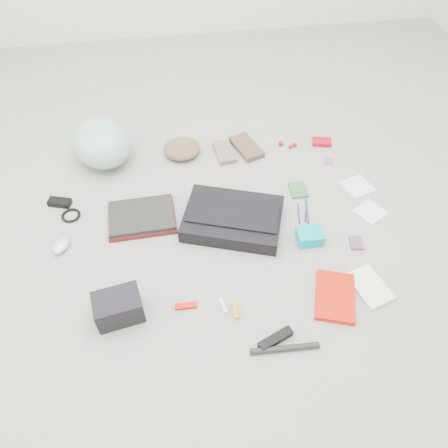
{
  "coord_description": "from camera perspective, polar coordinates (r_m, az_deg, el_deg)",
  "views": [
    {
      "loc": [
        -0.2,
        -1.3,
        1.54
      ],
      "look_at": [
        0.0,
        0.0,
        0.05
      ],
      "focal_mm": 35.0,
      "sensor_mm": 36.0,
      "label": 1
    }
  ],
  "objects": [
    {
      "name": "book_red",
      "position": [
        1.86,
        14.29,
        -9.16
      ],
      "size": [
        0.22,
        0.27,
        0.02
      ],
      "primitive_type": "cube",
      "rotation": [
        0.0,
        0.0,
        -0.33
      ],
      "color": "red",
      "rests_on": "ground_plane"
    },
    {
      "name": "pen_black",
      "position": [
        2.14,
        10.67,
        1.57
      ],
      "size": [
        0.05,
        0.13,
        0.01
      ],
      "primitive_type": "cylinder",
      "rotation": [
        1.57,
        0.0,
        -0.33
      ],
      "color": "black",
      "rests_on": "ground_plane"
    },
    {
      "name": "stamp_sheet",
      "position": [
        2.44,
        13.55,
        7.94
      ],
      "size": [
        0.07,
        0.07,
        0.0
      ],
      "primitive_type": "cube",
      "rotation": [
        0.0,
        0.0,
        -0.41
      ],
      "color": "slate",
      "rests_on": "ground_plane"
    },
    {
      "name": "book_white",
      "position": [
        1.93,
        18.45,
        -7.79
      ],
      "size": [
        0.17,
        0.21,
        0.02
      ],
      "primitive_type": "cube",
      "rotation": [
        0.0,
        0.0,
        0.29
      ],
      "color": "silver",
      "rests_on": "ground_plane"
    },
    {
      "name": "napkin_bottom",
      "position": [
        2.22,
        18.56,
        1.5
      ],
      "size": [
        0.17,
        0.17,
        0.01
      ],
      "primitive_type": "cube",
      "rotation": [
        0.0,
        0.0,
        0.52
      ],
      "color": "silver",
      "rests_on": "ground_plane"
    },
    {
      "name": "laptop",
      "position": [
        2.08,
        -10.72,
        1.12
      ],
      "size": [
        0.31,
        0.23,
        0.02
      ],
      "primitive_type": "cube",
      "rotation": [
        0.0,
        0.0,
        0.03
      ],
      "color": "black",
      "rests_on": "laptop_sleeve"
    },
    {
      "name": "ground_plane",
      "position": [
        2.03,
        0.0,
        -0.94
      ],
      "size": [
        4.0,
        4.0,
        0.0
      ],
      "primitive_type": "plane",
      "color": "gray"
    },
    {
      "name": "bag_flap",
      "position": [
        2.0,
        1.19,
        1.52
      ],
      "size": [
        0.46,
        0.32,
        0.01
      ],
      "primitive_type": "cube",
      "rotation": [
        0.0,
        0.0,
        -0.34
      ],
      "color": "black",
      "rests_on": "messenger_bag"
    },
    {
      "name": "accordion_wallet",
      "position": [
        2.01,
        11.14,
        -1.61
      ],
      "size": [
        0.11,
        0.09,
        0.06
      ],
      "primitive_type": "cube",
      "rotation": [
        0.0,
        0.0,
        -0.01
      ],
      "color": "#01B7BD",
      "rests_on": "ground_plane"
    },
    {
      "name": "mitten_right",
      "position": [
        2.45,
        2.93,
        10.0
      ],
      "size": [
        0.17,
        0.24,
        0.03
      ],
      "primitive_type": "cube",
      "rotation": [
        0.0,
        0.0,
        0.33
      ],
      "color": "brown",
      "rests_on": "ground_plane"
    },
    {
      "name": "toiletry_tube_orange",
      "position": [
        1.77,
        1.51,
        -11.15
      ],
      "size": [
        0.02,
        0.08,
        0.02
      ],
      "primitive_type": "cylinder",
      "rotation": [
        1.57,
        0.0,
        -0.01
      ],
      "color": "orange",
      "rests_on": "ground_plane"
    },
    {
      "name": "napkin_top",
      "position": [
        2.33,
        17.02,
        4.7
      ],
      "size": [
        0.17,
        0.17,
        0.01
      ],
      "primitive_type": "cube",
      "rotation": [
        0.0,
        0.0,
        0.29
      ],
      "color": "silver",
      "rests_on": "ground_plane"
    },
    {
      "name": "toiletry_tube_white",
      "position": [
        1.78,
        -0.08,
        -10.63
      ],
      "size": [
        0.03,
        0.07,
        0.02
      ],
      "primitive_type": "cylinder",
      "rotation": [
        1.57,
        0.0,
        0.19
      ],
      "color": "white",
      "rests_on": "ground_plane"
    },
    {
      "name": "lollipop_c",
      "position": [
        2.5,
        9.25,
        10.2
      ],
      "size": [
        0.03,
        0.03,
        0.02
      ],
      "primitive_type": "sphere",
      "rotation": [
        0.0,
        0.0,
        -0.42
      ],
      "color": "#A41A1C",
      "rests_on": "ground_plane"
    },
    {
      "name": "pen_navy",
      "position": [
        2.14,
        10.79,
        1.65
      ],
      "size": [
        0.04,
        0.16,
        0.01
      ],
      "primitive_type": "cylinder",
      "rotation": [
        1.57,
        0.0,
        -0.18
      ],
      "color": "navy",
      "rests_on": "ground_plane"
    },
    {
      "name": "cable_coil",
      "position": [
        2.21,
        -19.37,
        1.07
      ],
      "size": [
        0.1,
        0.1,
        0.01
      ],
      "primitive_type": "torus",
      "rotation": [
        0.0,
        0.0,
        0.12
      ],
      "color": "black",
      "rests_on": "ground_plane"
    },
    {
      "name": "u_lock",
      "position": [
        1.72,
        6.75,
        -14.69
      ],
      "size": [
        0.15,
        0.09,
        0.03
      ],
      "primitive_type": "cube",
      "rotation": [
        0.0,
        0.0,
        0.39
      ],
      "color": "black",
      "rests_on": "ground_plane"
    },
    {
      "name": "messenger_bag",
      "position": [
        2.03,
        1.17,
        0.7
      ],
      "size": [
        0.52,
        0.44,
        0.07
      ],
      "primitive_type": "cube",
      "rotation": [
        0.0,
        0.0,
        -0.34
      ],
      "color": "black",
      "rests_on": "ground_plane"
    },
    {
      "name": "mitten_left",
      "position": [
        2.42,
        0.03,
        9.4
      ],
      "size": [
        0.11,
        0.19,
        0.03
      ],
      "primitive_type": "cube",
      "rotation": [
        0.0,
        0.0,
        0.11
      ],
      "color": "slate",
      "rests_on": "ground_plane"
    },
    {
      "name": "bike_helmet",
      "position": [
        2.41,
        -15.68,
        10.24
      ],
      "size": [
        0.41,
        0.45,
        0.22
      ],
      "primitive_type": "ellipsoid",
      "rotation": [
        0.0,
        0.0,
        0.36
      ],
      "color": "#9BC8BC",
      "rests_on": "ground_plane"
    },
    {
      "name": "pen_blue",
      "position": [
        2.13,
        9.74,
        1.39
      ],
      "size": [
        0.04,
        0.13,
        0.01
      ],
      "primitive_type": "cylinder",
      "rotation": [
        1.57,
        0.0,
        -0.21
      ],
      "color": "navy",
      "rests_on": "ground_plane"
    },
    {
      "name": "bike_pump",
      "position": [
        1.71,
        7.93,
        -15.79
      ],
      "size": [
        0.26,
        0.04,
        0.02
      ],
      "primitive_type": "cylinder",
      "rotation": [
        0.0,
        1.57,
        -0.04
      ],
      "color": "black",
      "rests_on": "ground_plane"
    },
    {
      "name": "altoids_tin",
      "position": [
        2.55,
        12.64,
        10.41
      ],
      "size": [
        0.12,
        0.09,
        0.02
      ],
      "primitive_type": "cube",
      "rotation": [
        0.0,
        0.0,
        -0.25
      ],
      "color": "#B00820",
      "rests_on": "ground_plane"
    },
    {
      "name": "mouse",
      "position": [
        2.08,
        -20.5,
        -2.62
      ],
      "size": [
        0.1,
        0.12,
        0.04
      ],
      "primitive_type": "ellipsoid",
      "rotation": [
        0.0,
        0.0,
        -0.42
      ],
      "color": "silver",
      "rests_on": "ground_plane"
    },
    {
      "name": "multitool",
      "position": [
        1.79,
        -5.02,
        -10.61
      ],
      "size": [
        0.09,
        0.03,
        0.01
      ],
      "primitive_type": "cube",
      "rotation": [
        0.0,
        0.0,
        -0.03
      ],
      "color": "red",
      "rests_on": "ground_plane"
    },
    {
      "name": "laptop_sleeve",
      "position": [
        2.1,
        -10.64,
        0.73
      ],
      "size": [
        0.32,
        0.24,
        0.02
      ],
      "primitive_type": "cube",
      "rotation": [
        0.0,
        0.0,
        0.03
      ],
      "color": "#5A1717",
      "rests_on": "ground_plane"
    },
    {
      "name": "camera_bag",
      "position": [
        1.77,
        -13.63,
        -10.52
      ],
      "size": [
        0.2,
        0.16,
        0.12
      ],
      "primitive_type": "cube",
      "rotation": [
        0.0,
        0.0,
        0.17
      ],
      "color": "black",
      "rests_on": "ground_plane"
    },
    {
      "name": "lollipop_a",
      "position": [
        2.5,
        7.43,
        10.41
      ],
      "size": [
        0.04,
        0.04,
        0.03
      ],
      "primitive_type": "sphere",
      "rotation": [
        0.0,
        0.0,
        -0.41
      ],
      "color": "#AC0B1D",
      "rests_on": "ground_plane"
    },
    {
      "name": "beanie",
      "position": [
        2.42,
        -5.5,
        9.77
      ],
      "size": [
        0.21,
        0.2,
        0.07
      ],
      "primitive_type": "ellipsoid",
      "rotation": [
        0.0,
        0.0,
        0.07
      ],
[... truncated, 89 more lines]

